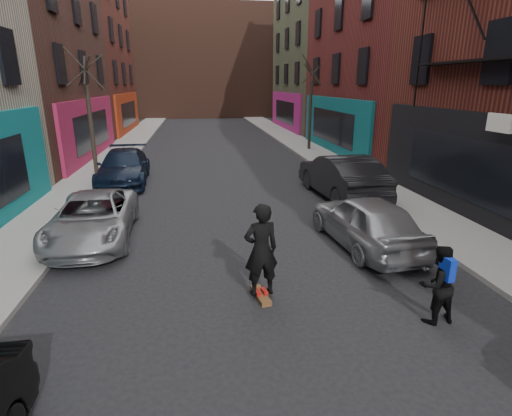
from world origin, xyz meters
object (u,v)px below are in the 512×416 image
object	(u,v)px
tree_right_far	(311,96)
skateboarder	(261,250)
parked_left_end	(124,167)
parked_right_end	(341,176)
parked_right_far	(366,221)
pedestrian	(438,284)
skateboard	(261,295)
tree_left_far	(89,105)
parked_left_far	(93,218)

from	to	relation	value
tree_right_far	skateboarder	xyz separation A→B (m)	(-6.31, -18.68, -2.44)
parked_left_end	parked_right_end	bearing A→B (deg)	-25.01
parked_right_far	pedestrian	bearing A→B (deg)	81.64
skateboard	skateboarder	xyz separation A→B (m)	(-0.00, 0.00, 1.04)
parked_right_far	pedestrian	world-z (taller)	pedestrian
parked_right_far	skateboard	bearing A→B (deg)	30.31
tree_right_far	skateboard	world-z (taller)	tree_right_far
parked_right_far	parked_right_end	bearing A→B (deg)	-107.71
skateboard	pedestrian	xyz separation A→B (m)	(3.11, -1.34, 0.73)
tree_left_far	parked_right_far	distance (m)	14.20
parked_right_far	parked_right_end	xyz separation A→B (m)	(1.08, 4.90, 0.12)
parked_left_far	parked_right_far	world-z (taller)	parked_right_far
parked_left_far	skateboarder	xyz separation A→B (m)	(4.24, -4.01, 0.44)
tree_right_far	skateboard	bearing A→B (deg)	-108.67
parked_left_end	pedestrian	world-z (taller)	pedestrian
parked_left_end	parked_right_end	distance (m)	9.62
tree_left_far	parked_left_end	size ratio (longest dim) A/B	1.27
parked_left_end	skateboard	world-z (taller)	parked_left_end
parked_right_end	skateboard	world-z (taller)	parked_right_end
parked_right_far	parked_left_far	bearing A→B (deg)	-17.52
parked_left_end	skateboarder	world-z (taller)	skateboarder
tree_left_far	parked_left_end	world-z (taller)	tree_left_far
parked_left_end	skateboard	size ratio (longest dim) A/B	6.39
parked_right_end	parked_right_far	bearing A→B (deg)	73.72
parked_left_far	skateboard	xyz separation A→B (m)	(4.24, -4.01, -0.61)
skateboard	skateboarder	bearing A→B (deg)	170.55
tree_left_far	pedestrian	distance (m)	16.97
parked_left_end	skateboarder	bearing A→B (deg)	-70.17
parked_right_far	pedestrian	distance (m)	3.72
parked_right_far	skateboarder	world-z (taller)	skateboarder
parked_left_far	parked_left_end	xyz separation A→B (m)	(-0.25, 6.96, 0.09)
tree_right_far	skateboarder	size ratio (longest dim) A/B	3.42
pedestrian	tree_right_far	bearing A→B (deg)	-104.48
tree_left_far	pedestrian	size ratio (longest dim) A/B	4.22
pedestrian	skateboard	bearing A→B (deg)	-28.72
pedestrian	parked_left_end	bearing A→B (deg)	-63.70
parked_right_far	skateboard	xyz separation A→B (m)	(-3.31, -2.37, -0.69)
tree_right_far	skateboard	distance (m)	20.02
skateboard	parked_right_far	bearing A→B (deg)	26.15
parked_left_far	pedestrian	world-z (taller)	pedestrian
parked_right_end	parked_left_end	bearing A→B (deg)	-26.43
skateboard	pedestrian	distance (m)	3.47
parked_right_end	parked_left_far	bearing A→B (deg)	16.87
parked_left_end	skateboarder	xyz separation A→B (m)	(4.49, -10.96, 0.35)
parked_left_end	pedestrian	bearing A→B (deg)	-60.74
tree_left_far	parked_right_end	world-z (taller)	tree_left_far
tree_left_far	parked_left_end	distance (m)	3.53
parked_left_far	parked_left_end	bearing A→B (deg)	89.74
skateboard	skateboarder	distance (m)	1.04
parked_right_far	tree_right_far	bearing A→B (deg)	-105.71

